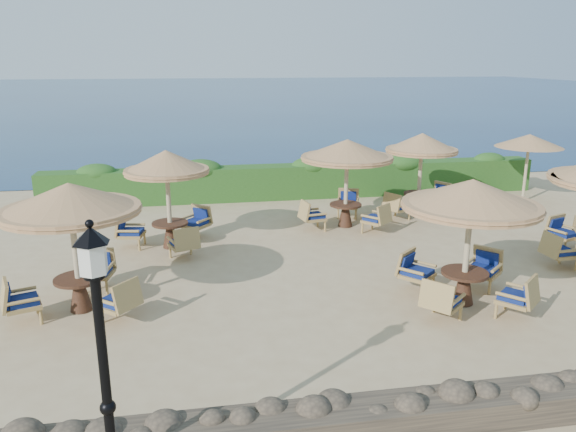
{
  "coord_description": "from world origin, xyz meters",
  "views": [
    {
      "loc": [
        -3.74,
        -12.5,
        4.96
      ],
      "look_at": [
        -1.55,
        0.23,
        1.3
      ],
      "focal_mm": 35.0,
      "sensor_mm": 36.0,
      "label": 1
    }
  ],
  "objects": [
    {
      "name": "cafe_set_0",
      "position": [
        -6.11,
        -1.47,
        1.89
      ],
      "size": [
        2.79,
        2.8,
        2.65
      ],
      "color": "tan",
      "rests_on": "ground"
    },
    {
      "name": "extra_parasol",
      "position": [
        7.8,
        5.2,
        2.17
      ],
      "size": [
        2.3,
        2.3,
        2.41
      ],
      "color": "tan",
      "rests_on": "ground"
    },
    {
      "name": "cafe_set_1",
      "position": [
        1.69,
        -2.47,
        1.82
      ],
      "size": [
        2.78,
        2.78,
        2.65
      ],
      "color": "tan",
      "rests_on": "ground"
    },
    {
      "name": "cafe_set_3",
      "position": [
        -4.42,
        2.22,
        1.75
      ],
      "size": [
        2.61,
        2.73,
        2.65
      ],
      "color": "tan",
      "rests_on": "ground"
    },
    {
      "name": "cafe_set_4",
      "position": [
        0.75,
        3.33,
        1.9
      ],
      "size": [
        2.82,
        2.81,
        2.65
      ],
      "color": "tan",
      "rests_on": "ground"
    },
    {
      "name": "stone_wall",
      "position": [
        0.0,
        -6.2,
        0.22
      ],
      "size": [
        15.0,
        0.65,
        0.44
      ],
      "primitive_type": "cube",
      "color": "brown",
      "rests_on": "ground"
    },
    {
      "name": "hedge",
      "position": [
        0.0,
        7.2,
        0.6
      ],
      "size": [
        18.0,
        0.9,
        1.2
      ],
      "primitive_type": "cube",
      "color": "#1E4817",
      "rests_on": "ground"
    },
    {
      "name": "lamp_post",
      "position": [
        -4.8,
        -6.8,
        1.55
      ],
      "size": [
        0.44,
        0.44,
        3.31
      ],
      "color": "black",
      "rests_on": "ground"
    },
    {
      "name": "sea",
      "position": [
        0.0,
        70.0,
        0.0
      ],
      "size": [
        160.0,
        160.0,
        0.0
      ],
      "primitive_type": "plane",
      "color": "#0B2146",
      "rests_on": "ground"
    },
    {
      "name": "ground",
      "position": [
        0.0,
        0.0,
        0.0
      ],
      "size": [
        120.0,
        120.0,
        0.0
      ],
      "primitive_type": "plane",
      "color": "tan",
      "rests_on": "ground"
    },
    {
      "name": "cafe_set_5",
      "position": [
        3.47,
        4.29,
        1.9
      ],
      "size": [
        2.78,
        2.3,
        2.65
      ],
      "color": "tan",
      "rests_on": "ground"
    }
  ]
}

